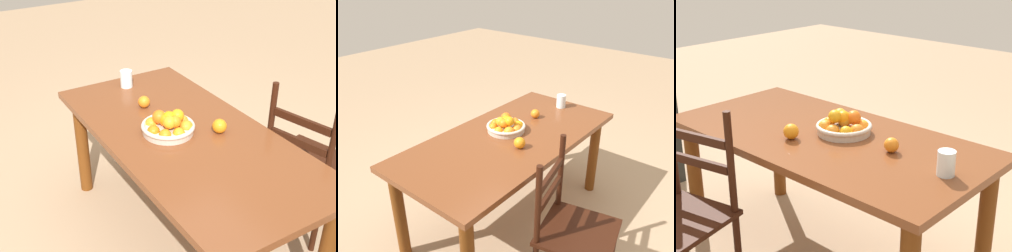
{
  "view_description": "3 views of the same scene",
  "coord_description": "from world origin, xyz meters",
  "views": [
    {
      "loc": [
        1.78,
        -1.19,
        2.0
      ],
      "look_at": [
        -0.06,
        -0.08,
        0.79
      ],
      "focal_mm": 48.23,
      "sensor_mm": 36.0,
      "label": 1
    },
    {
      "loc": [
        1.8,
        1.44,
        1.96
      ],
      "look_at": [
        -0.06,
        -0.08,
        0.79
      ],
      "focal_mm": 37.69,
      "sensor_mm": 36.0,
      "label": 2
    },
    {
      "loc": [
        -1.73,
        1.76,
        1.71
      ],
      "look_at": [
        -0.06,
        -0.08,
        0.79
      ],
      "focal_mm": 53.97,
      "sensor_mm": 36.0,
      "label": 3
    }
  ],
  "objects": [
    {
      "name": "fruit_bowl",
      "position": [
        -0.06,
        -0.08,
        0.8
      ],
      "size": [
        0.3,
        0.3,
        0.14
      ],
      "color": "beige",
      "rests_on": "dining_table"
    },
    {
      "name": "ground_plane",
      "position": [
        0.0,
        0.0,
        0.0
      ],
      "size": [
        12.0,
        12.0,
        0.0
      ],
      "primitive_type": "plane",
      "color": "tan"
    },
    {
      "name": "orange_loose_0",
      "position": [
        0.09,
        0.16,
        0.79
      ],
      "size": [
        0.08,
        0.08,
        0.08
      ],
      "primitive_type": "sphere",
      "color": "orange",
      "rests_on": "dining_table"
    },
    {
      "name": "chair_near_window",
      "position": [
        0.27,
        0.71,
        0.46
      ],
      "size": [
        0.53,
        0.53,
        0.98
      ],
      "rotation": [
        0.0,
        0.0,
        3.37
      ],
      "color": "black",
      "rests_on": "ground"
    },
    {
      "name": "dining_table",
      "position": [
        0.0,
        0.0,
        0.64
      ],
      "size": [
        1.76,
        0.85,
        0.75
      ],
      "color": "brown",
      "rests_on": "ground"
    },
    {
      "name": "orange_loose_1",
      "position": [
        -0.4,
        -0.05,
        0.79
      ],
      "size": [
        0.07,
        0.07,
        0.07
      ],
      "primitive_type": "sphere",
      "color": "orange",
      "rests_on": "dining_table"
    },
    {
      "name": "drinking_glass",
      "position": [
        -0.73,
        0.0,
        0.81
      ],
      "size": [
        0.08,
        0.08,
        0.11
      ],
      "primitive_type": "cylinder",
      "color": "silver",
      "rests_on": "dining_table"
    }
  ]
}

